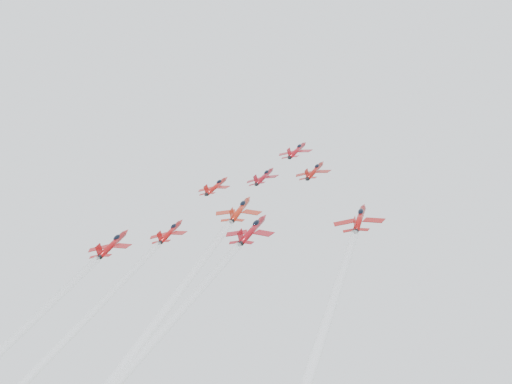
% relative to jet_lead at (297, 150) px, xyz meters
% --- Properties ---
extents(jet_lead, '(9.67, 12.26, 8.21)m').
position_rel_jet_lead_xyz_m(jet_lead, '(0.00, 0.00, 0.00)').
color(jet_lead, '#A40F19').
extents(jet_row2_left, '(8.80, 11.15, 7.47)m').
position_rel_jet_lead_xyz_m(jet_row2_left, '(-14.02, -19.00, -11.95)').
color(jet_row2_left, '#A81310').
extents(jet_row2_center, '(8.72, 11.06, 7.40)m').
position_rel_jet_lead_xyz_m(jet_row2_center, '(-2.60, -15.76, -9.92)').
color(jet_row2_center, maroon).
extents(jet_row2_right, '(8.97, 11.37, 7.61)m').
position_rel_jet_lead_xyz_m(jet_row2_right, '(10.08, -15.09, -9.50)').
color(jet_row2_right, maroon).
extents(jet_center, '(10.35, 95.93, 61.02)m').
position_rel_jet_lead_xyz_m(jet_center, '(-0.77, -75.18, -47.35)').
color(jet_center, '#B32411').
extents(jet_rear_left, '(8.73, 80.84, 51.43)m').
position_rel_jet_lead_xyz_m(jet_rear_left, '(-13.09, -76.53, -48.20)').
color(jet_rear_left, '#A30F0F').
extents(jet_rear_farright, '(9.65, 89.43, 56.89)m').
position_rel_jet_lead_xyz_m(jet_rear_farright, '(27.30, -79.45, -50.04)').
color(jet_rear_farright, '#9E0F0F').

